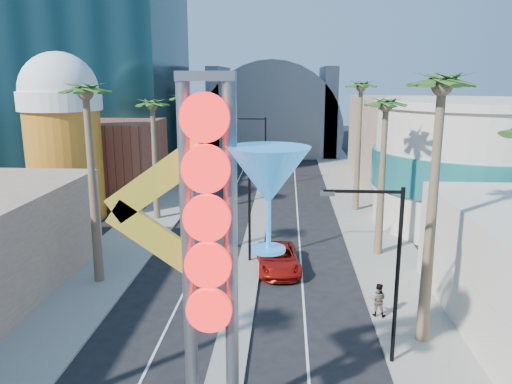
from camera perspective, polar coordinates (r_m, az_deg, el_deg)
sidewalk_west at (r=50.13m, az=-10.32°, el=-1.41°), size 5.00×100.00×0.15m
sidewalk_east at (r=49.19m, az=11.72°, el=-1.75°), size 5.00×100.00×0.15m
median at (r=51.65m, az=0.77°, el=-0.77°), size 1.60×84.00×0.15m
brick_filler_west at (r=54.05m, az=-16.45°, el=3.56°), size 10.00×10.00×8.00m
filler_east at (r=62.05m, az=16.26°, el=5.66°), size 10.00×20.00×10.00m
beer_mug at (r=46.60m, az=-21.24°, el=6.55°), size 7.00×7.00×14.50m
turquoise_building at (r=45.44m, az=23.58°, el=2.89°), size 16.60×16.60×10.60m
canopy at (r=84.53m, az=1.93°, el=7.52°), size 22.00×16.00×22.00m
neon_sign at (r=15.98m, az=-2.49°, el=-5.48°), size 6.53×2.60×12.55m
streetlight_0 at (r=33.02m, az=0.19°, el=-0.11°), size 3.79×0.25×8.00m
streetlight_1 at (r=56.68m, az=0.53°, el=5.40°), size 3.79×0.25×8.00m
streetlight_2 at (r=21.89m, az=14.74°, el=-7.58°), size 3.45×0.25×8.00m
palm_1 at (r=30.39m, az=-18.81°, el=9.41°), size 2.40×2.40×12.70m
palm_2 at (r=43.73m, az=-11.74°, el=8.94°), size 2.40×2.40×11.20m
palm_3 at (r=55.38m, az=-8.47°, el=9.87°), size 2.40×2.40×11.20m
palm_5 at (r=23.08m, az=20.36°, el=9.47°), size 2.40×2.40×13.20m
palm_6 at (r=34.81m, az=14.59°, el=8.57°), size 2.40×2.40×11.70m
palm_7 at (r=46.59m, az=11.89°, el=10.83°), size 2.40×2.40×12.70m
red_pickup at (r=32.91m, az=2.55°, el=-7.60°), size 3.21×5.97×1.59m
pedestrian_b at (r=27.35m, az=13.76°, el=-11.86°), size 1.01×0.87×1.79m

